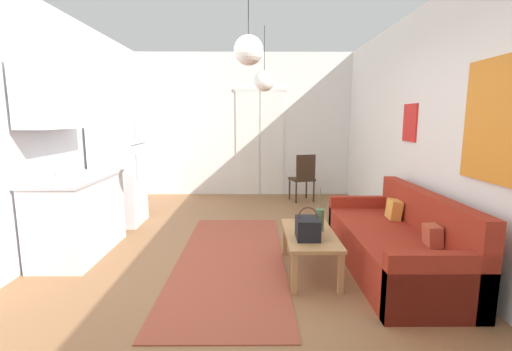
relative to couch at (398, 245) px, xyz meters
name	(u,v)px	position (x,y,z in m)	size (l,w,h in m)	color
ground_plane	(235,275)	(-1.71, -0.02, -0.32)	(4.95, 8.28, 0.10)	#8E603D
wall_back	(245,126)	(-1.69, 3.87, 1.16)	(4.55, 0.13, 2.89)	white
wall_right	(459,132)	(0.52, -0.02, 1.18)	(0.12, 7.88, 2.89)	white
wall_left	(6,132)	(-3.93, -0.02, 1.18)	(0.12, 7.88, 2.89)	silver
area_rug	(231,259)	(-1.76, 0.29, -0.26)	(1.18, 3.10, 0.01)	#9E4733
couch	(398,245)	(0.00, 0.00, 0.00)	(0.85, 2.08, 0.83)	maroon
coffee_table	(310,238)	(-0.93, -0.03, 0.10)	(0.50, 1.04, 0.42)	#B27F4C
bamboo_vase	(320,220)	(-0.82, 0.05, 0.27)	(0.09, 0.09, 0.45)	#47704C
handbag	(308,228)	(-0.98, -0.20, 0.25)	(0.23, 0.29, 0.31)	black
refrigerator	(118,166)	(-3.52, 1.71, 0.61)	(0.66, 0.64, 1.76)	white
kitchen_counter	(74,186)	(-3.57, 0.49, 0.54)	(0.63, 1.28, 2.14)	silver
accent_chair	(303,176)	(-0.56, 3.14, 0.23)	(0.51, 0.50, 0.91)	#382619
pendant_lamp_near	(249,50)	(-1.55, 0.02, 1.95)	(0.28, 0.28, 0.81)	black
pendant_lamp_far	(264,81)	(-1.35, 1.79, 1.85)	(0.30, 0.30, 0.92)	black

